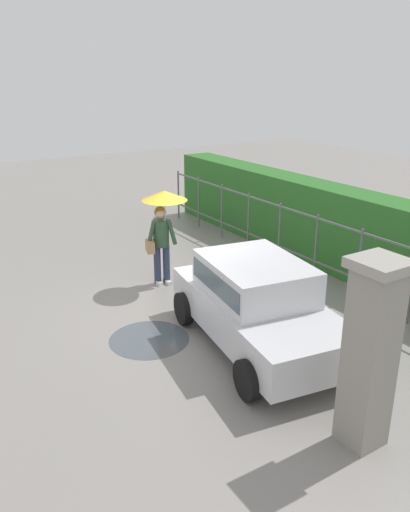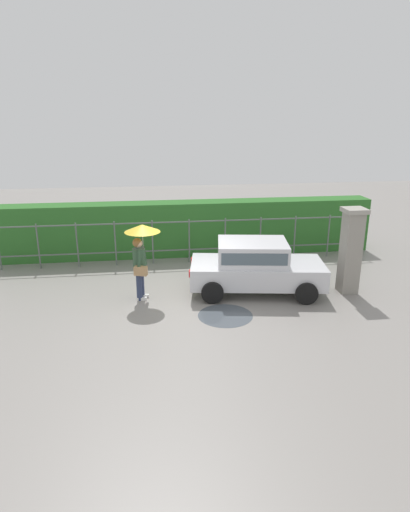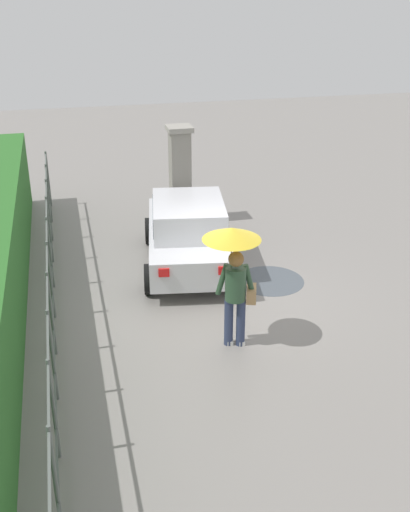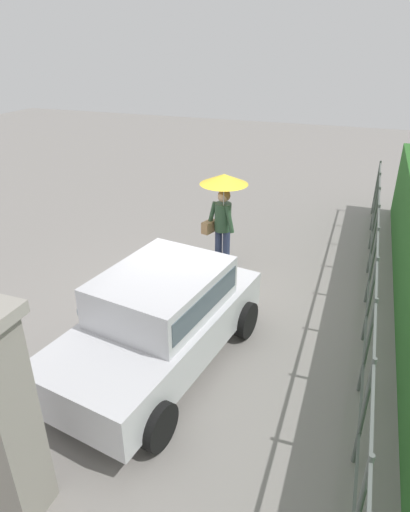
{
  "view_description": "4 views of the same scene",
  "coord_description": "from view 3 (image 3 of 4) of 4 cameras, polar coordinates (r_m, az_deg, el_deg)",
  "views": [
    {
      "loc": [
        7.77,
        -4.36,
        4.34
      ],
      "look_at": [
        0.07,
        0.47,
        1.06
      ],
      "focal_mm": 35.63,
      "sensor_mm": 36.0,
      "label": 1
    },
    {
      "loc": [
        -1.17,
        -11.03,
        4.87
      ],
      "look_at": [
        0.33,
        0.33,
        1.15
      ],
      "focal_mm": 31.04,
      "sensor_mm": 36.0,
      "label": 2
    },
    {
      "loc": [
        -9.95,
        2.85,
        5.68
      ],
      "look_at": [
        -0.07,
        0.5,
        1.05
      ],
      "focal_mm": 43.25,
      "sensor_mm": 36.0,
      "label": 3
    },
    {
      "loc": [
        6.54,
        2.85,
        4.39
      ],
      "look_at": [
        -0.01,
        0.45,
        0.95
      ],
      "focal_mm": 30.94,
      "sensor_mm": 36.0,
      "label": 4
    }
  ],
  "objects": [
    {
      "name": "car",
      "position": [
        12.92,
        -1.55,
        2.35
      ],
      "size": [
        3.92,
        2.31,
        1.48
      ],
      "rotation": [
        0.0,
        0.0,
        -0.15
      ],
      "color": "silver",
      "rests_on": "ground"
    },
    {
      "name": "ground_plane",
      "position": [
        11.81,
        2.26,
        -4.25
      ],
      "size": [
        40.0,
        40.0,
        0.0
      ],
      "primitive_type": "plane",
      "color": "gray"
    },
    {
      "name": "fence_section",
      "position": [
        11.24,
        -14.12,
        -1.85
      ],
      "size": [
        12.32,
        0.05,
        1.5
      ],
      "color": "#59605B",
      "rests_on": "ground"
    },
    {
      "name": "pedestrian",
      "position": [
        9.85,
        2.71,
        -0.48
      ],
      "size": [
        0.95,
        0.95,
        2.08
      ],
      "rotation": [
        0.0,
        0.0,
        -0.31
      ],
      "color": "#2D3856",
      "rests_on": "ground"
    },
    {
      "name": "gate_pillar",
      "position": [
        15.26,
        -2.32,
        7.6
      ],
      "size": [
        0.6,
        0.6,
        2.42
      ],
      "color": "gray",
      "rests_on": "ground"
    },
    {
      "name": "puddle_near",
      "position": [
        12.66,
        6.03,
        -2.28
      ],
      "size": [
        1.39,
        1.39,
        0.0
      ],
      "primitive_type": "cylinder",
      "color": "#4C545B",
      "rests_on": "ground"
    }
  ]
}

